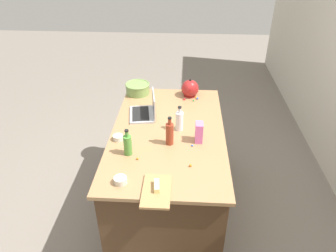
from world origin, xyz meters
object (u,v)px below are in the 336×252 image
object	(u,v)px
laptop	(146,111)
butter_stick_left	(157,186)
bottle_vinegar	(179,120)
bottle_olive	(128,144)
bottle_soy	(170,133)
mixing_bowl_large	(138,88)
ramekin_small	(120,180)
candy_bag	(199,132)
ramekin_medium	(118,138)
kettle	(190,89)
cutting_board	(157,191)

from	to	relation	value
laptop	butter_stick_left	distance (m)	1.00
laptop	bottle_vinegar	bearing A→B (deg)	54.74
bottle_vinegar	bottle_olive	bearing A→B (deg)	-46.07
bottle_olive	butter_stick_left	bearing A→B (deg)	33.85
bottle_soy	butter_stick_left	bearing A→B (deg)	-5.94
butter_stick_left	mixing_bowl_large	bearing A→B (deg)	-166.98
ramekin_small	bottle_olive	bearing A→B (deg)	-179.86
butter_stick_left	candy_bag	world-z (taller)	candy_bag
mixing_bowl_large	ramekin_medium	distance (m)	0.86
mixing_bowl_large	kettle	distance (m)	0.55
mixing_bowl_large	candy_bag	world-z (taller)	candy_bag
ramekin_small	cutting_board	bearing A→B (deg)	73.89
bottle_olive	butter_stick_left	size ratio (longest dim) A/B	2.00
ramekin_medium	kettle	bearing A→B (deg)	144.84
bottle_vinegar	cutting_board	xyz separation A→B (m)	(0.77, -0.13, -0.08)
bottle_vinegar	butter_stick_left	xyz separation A→B (m)	(0.75, -0.13, -0.05)
cutting_board	ramekin_medium	world-z (taller)	ramekin_medium
kettle	ramekin_medium	distance (m)	1.03
bottle_vinegar	ramekin_small	xyz separation A→B (m)	(0.70, -0.38, -0.07)
mixing_bowl_large	kettle	bearing A→B (deg)	87.85
butter_stick_left	ramekin_small	world-z (taller)	butter_stick_left
bottle_soy	kettle	xyz separation A→B (m)	(-0.87, 0.16, -0.02)
bottle_soy	ramekin_medium	world-z (taller)	bottle_soy
bottle_vinegar	cutting_board	world-z (taller)	bottle_vinegar
cutting_board	butter_stick_left	xyz separation A→B (m)	(-0.02, 0.00, 0.03)
bottle_olive	ramekin_medium	xyz separation A→B (m)	(-0.18, -0.12, -0.07)
ramekin_medium	butter_stick_left	bearing A→B (deg)	33.33
mixing_bowl_large	cutting_board	world-z (taller)	mixing_bowl_large
bottle_olive	ramekin_small	bearing A→B (deg)	0.14
bottle_olive	ramekin_medium	world-z (taller)	bottle_olive
bottle_olive	bottle_vinegar	bearing A→B (deg)	133.93
laptop	ramekin_medium	size ratio (longest dim) A/B	4.06
kettle	candy_bag	size ratio (longest dim) A/B	1.25
mixing_bowl_large	laptop	bearing A→B (deg)	17.18
bottle_olive	kettle	xyz separation A→B (m)	(-1.02, 0.47, -0.01)
bottle_soy	ramekin_medium	distance (m)	0.44
candy_bag	butter_stick_left	bearing A→B (deg)	-26.39
laptop	kettle	distance (m)	0.59
bottle_soy	ramekin_medium	xyz separation A→B (m)	(-0.03, -0.43, -0.08)
bottle_soy	candy_bag	world-z (taller)	bottle_soy
bottle_soy	laptop	bearing A→B (deg)	-150.71
bottle_soy	candy_bag	bearing A→B (deg)	102.07
ramekin_small	candy_bag	distance (m)	0.77
mixing_bowl_large	candy_bag	xyz separation A→B (m)	(0.84, 0.62, 0.03)
bottle_olive	butter_stick_left	distance (m)	0.46
mixing_bowl_large	ramekin_small	world-z (taller)	mixing_bowl_large
mixing_bowl_large	bottle_vinegar	distance (m)	0.81
bottle_soy	mixing_bowl_large	bearing A→B (deg)	-156.52
laptop	ramekin_small	bearing A→B (deg)	-3.98
butter_stick_left	ramekin_medium	distance (m)	0.68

